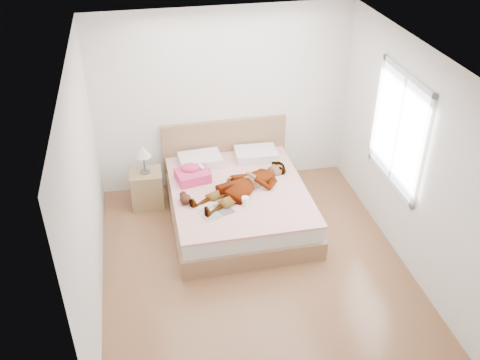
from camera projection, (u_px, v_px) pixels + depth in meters
The scene contains 11 objects.
ground at pixel (254, 265), 6.48m from camera, with size 4.00×4.00×0.00m, color #4C2C17.
woman at pixel (244, 183), 6.91m from camera, with size 0.58×1.54×0.21m, color silver.
hair at pixel (196, 174), 7.22m from camera, with size 0.40×0.50×0.07m, color black.
phone at pixel (201, 166), 7.12m from camera, with size 0.04×0.09×0.01m, color silver.
room_shell at pixel (398, 131), 6.22m from camera, with size 4.00×4.00×4.00m.
bed at pixel (237, 199), 7.19m from camera, with size 1.80×2.08×1.00m.
towel at pixel (192, 174), 7.11m from camera, with size 0.48×0.41×0.22m.
magazine at pixel (217, 212), 6.54m from camera, with size 0.48×0.40×0.02m.
coffee_mug at pixel (246, 201), 6.65m from camera, with size 0.14×0.12×0.11m.
plush_toy at pixel (185, 198), 6.68m from camera, with size 0.18×0.24×0.12m.
nightstand at pixel (147, 186), 7.41m from camera, with size 0.44×0.40×0.93m.
Camera 1 is at (-1.16, -4.76, 4.37)m, focal length 40.00 mm.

